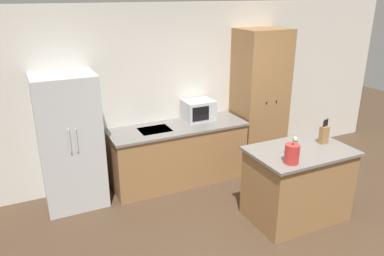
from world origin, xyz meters
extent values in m
plane|color=#423021|center=(0.00, 0.00, 0.00)|extent=(14.00, 14.00, 0.00)
cube|color=beige|center=(0.00, 2.33, 1.30)|extent=(7.20, 0.06, 2.60)
cube|color=#B7BABC|center=(-2.05, 1.99, 0.89)|extent=(0.77, 0.63, 1.79)
cylinder|color=silver|center=(-2.09, 1.66, 1.04)|extent=(0.02, 0.02, 0.30)
cylinder|color=silver|center=(-2.01, 1.66, 1.04)|extent=(0.02, 0.02, 0.30)
cube|color=olive|center=(-0.53, 1.96, 0.43)|extent=(1.99, 0.67, 0.85)
cube|color=slate|center=(-0.53, 1.96, 0.87)|extent=(2.03, 0.71, 0.03)
cube|color=#9EA0A3|center=(-0.89, 1.96, 0.88)|extent=(0.44, 0.34, 0.01)
cube|color=olive|center=(0.91, 1.99, 1.11)|extent=(0.76, 0.62, 2.22)
sphere|color=black|center=(0.82, 1.67, 1.15)|extent=(0.02, 0.02, 0.02)
sphere|color=black|center=(1.00, 1.67, 1.15)|extent=(0.02, 0.02, 0.02)
cube|color=olive|center=(0.44, 0.43, 0.45)|extent=(1.19, 0.76, 0.90)
cube|color=slate|center=(0.44, 0.43, 0.92)|extent=(1.25, 0.82, 0.03)
cube|color=#B2B5B7|center=(-0.13, 2.10, 1.04)|extent=(0.45, 0.36, 0.30)
cube|color=black|center=(-0.18, 1.92, 1.04)|extent=(0.27, 0.01, 0.21)
cube|color=olive|center=(0.82, 0.47, 1.05)|extent=(0.11, 0.07, 0.23)
cylinder|color=black|center=(0.79, 0.46, 1.20)|extent=(0.02, 0.02, 0.08)
cylinder|color=black|center=(0.81, 0.47, 1.21)|extent=(0.02, 0.02, 0.09)
cylinder|color=black|center=(0.83, 0.47, 1.20)|extent=(0.02, 0.02, 0.09)
cylinder|color=black|center=(0.85, 0.47, 1.21)|extent=(0.02, 0.02, 0.10)
cylinder|color=#563319|center=(0.21, 0.42, 0.98)|extent=(0.04, 0.04, 0.08)
cylinder|color=#286628|center=(0.21, 0.42, 1.03)|extent=(0.03, 0.03, 0.02)
cylinder|color=#337033|center=(0.36, 0.46, 1.00)|extent=(0.06, 0.06, 0.13)
cylinder|color=silver|center=(0.36, 0.46, 1.08)|extent=(0.04, 0.04, 0.03)
cylinder|color=gold|center=(0.24, 0.31, 0.99)|extent=(0.04, 0.04, 0.11)
cylinder|color=red|center=(0.24, 0.31, 1.05)|extent=(0.03, 0.03, 0.02)
cylinder|color=orange|center=(0.33, 0.38, 0.98)|extent=(0.06, 0.06, 0.09)
cylinder|color=silver|center=(0.33, 0.38, 1.03)|extent=(0.05, 0.05, 0.02)
cylinder|color=#B72D28|center=(0.08, 0.18, 1.05)|extent=(0.17, 0.17, 0.22)
sphere|color=#262628|center=(0.08, 0.18, 1.17)|extent=(0.02, 0.02, 0.02)
camera|label=1|loc=(-2.55, -2.76, 2.75)|focal=35.00mm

